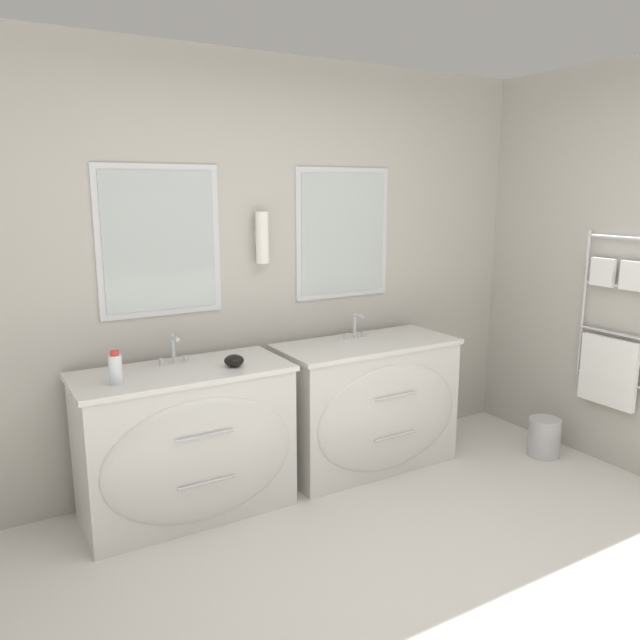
{
  "coord_description": "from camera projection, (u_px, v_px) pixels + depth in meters",
  "views": [
    {
      "loc": [
        -1.61,
        -1.58,
        1.81
      ],
      "look_at": [
        0.12,
        1.35,
        1.09
      ],
      "focal_mm": 35.0,
      "sensor_mm": 36.0,
      "label": 1
    }
  ],
  "objects": [
    {
      "name": "toiletry_bottle",
      "position": [
        116.0,
        369.0,
        3.13
      ],
      "size": [
        0.07,
        0.07,
        0.18
      ],
      "color": "silver",
      "rests_on": "vanity_left"
    },
    {
      "name": "waste_bin",
      "position": [
        544.0,
        436.0,
        4.29
      ],
      "size": [
        0.22,
        0.22,
        0.26
      ],
      "color": "#B7B7BC",
      "rests_on": "ground_plane"
    },
    {
      "name": "faucet_right",
      "position": [
        356.0,
        326.0,
        4.11
      ],
      "size": [
        0.17,
        0.11,
        0.17
      ],
      "color": "silver",
      "rests_on": "vanity_right"
    },
    {
      "name": "wall_right",
      "position": [
        619.0,
        271.0,
        4.0
      ],
      "size": [
        0.13,
        3.9,
        2.6
      ],
      "color": "#B2ADA3",
      "rests_on": "ground_plane"
    },
    {
      "name": "wall_back",
      "position": [
        253.0,
        271.0,
        3.89
      ],
      "size": [
        5.69,
        0.16,
        2.6
      ],
      "color": "#B2ADA3",
      "rests_on": "ground_plane"
    },
    {
      "name": "vanity_left",
      "position": [
        188.0,
        443.0,
        3.46
      ],
      "size": [
        1.17,
        0.6,
        0.84
      ],
      "color": "silver",
      "rests_on": "ground_plane"
    },
    {
      "name": "amenity_bowl",
      "position": [
        234.0,
        361.0,
        3.46
      ],
      "size": [
        0.11,
        0.11,
        0.07
      ],
      "color": "black",
      "rests_on": "vanity_left"
    },
    {
      "name": "vanity_right",
      "position": [
        369.0,
        405.0,
        4.07
      ],
      "size": [
        1.17,
        0.6,
        0.84
      ],
      "color": "silver",
      "rests_on": "ground_plane"
    },
    {
      "name": "faucet_left",
      "position": [
        174.0,
        350.0,
        3.5
      ],
      "size": [
        0.17,
        0.11,
        0.17
      ],
      "color": "silver",
      "rests_on": "vanity_left"
    }
  ]
}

